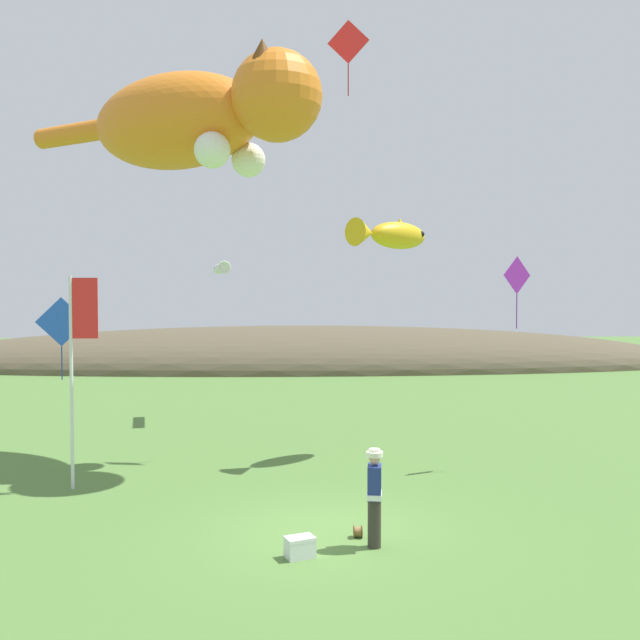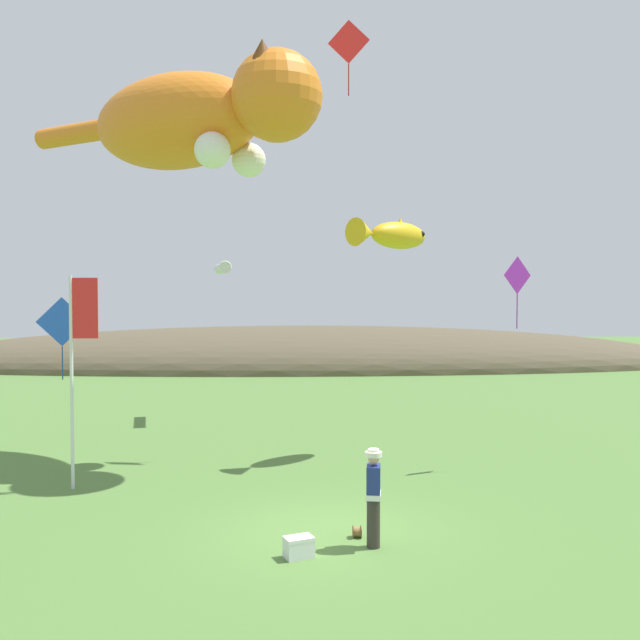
# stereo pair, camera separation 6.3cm
# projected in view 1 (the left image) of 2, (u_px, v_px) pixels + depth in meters

# --- Properties ---
(ground_plane) EXTENTS (120.00, 120.00, 0.00)m
(ground_plane) POSITION_uv_depth(u_px,v_px,m) (329.00, 532.00, 13.52)
(ground_plane) COLOR #517A38
(distant_hill_ridge) EXTENTS (50.21, 12.15, 5.03)m
(distant_hill_ridge) POSITION_uv_depth(u_px,v_px,m) (301.00, 366.00, 44.73)
(distant_hill_ridge) COLOR brown
(distant_hill_ridge) RESTS_ON ground
(festival_attendant) EXTENTS (0.32, 0.45, 1.77)m
(festival_attendant) POSITION_uv_depth(u_px,v_px,m) (374.00, 494.00, 12.70)
(festival_attendant) COLOR #332D28
(festival_attendant) RESTS_ON ground
(kite_spool) EXTENTS (0.16, 0.23, 0.23)m
(kite_spool) POSITION_uv_depth(u_px,v_px,m) (358.00, 531.00, 13.24)
(kite_spool) COLOR olive
(kite_spool) RESTS_ON ground
(picnic_cooler) EXTENTS (0.58, 0.49, 0.36)m
(picnic_cooler) POSITION_uv_depth(u_px,v_px,m) (300.00, 547.00, 12.23)
(picnic_cooler) COLOR white
(picnic_cooler) RESTS_ON ground
(festival_banner_pole) EXTENTS (0.66, 0.08, 4.95)m
(festival_banner_pole) POSITION_uv_depth(u_px,v_px,m) (77.00, 350.00, 16.41)
(festival_banner_pole) COLOR silver
(festival_banner_pole) RESTS_ON ground
(kite_giant_cat) EXTENTS (8.78, 6.20, 3.04)m
(kite_giant_cat) POSITION_uv_depth(u_px,v_px,m) (196.00, 119.00, 19.22)
(kite_giant_cat) COLOR orange
(kite_fish_windsock) EXTENTS (2.64, 2.46, 0.87)m
(kite_fish_windsock) POSITION_uv_depth(u_px,v_px,m) (391.00, 235.00, 19.67)
(kite_fish_windsock) COLOR gold
(kite_tube_streamer) EXTENTS (0.83, 2.25, 0.44)m
(kite_tube_streamer) POSITION_uv_depth(u_px,v_px,m) (221.00, 268.00, 25.52)
(kite_tube_streamer) COLOR white
(kite_diamond_violet) EXTENTS (0.85, 0.49, 1.87)m
(kite_diamond_violet) POSITION_uv_depth(u_px,v_px,m) (517.00, 276.00, 18.43)
(kite_diamond_violet) COLOR purple
(kite_diamond_blue) EXTENTS (1.29, 0.35, 2.23)m
(kite_diamond_blue) POSITION_uv_depth(u_px,v_px,m) (61.00, 322.00, 19.11)
(kite_diamond_blue) COLOR blue
(kite_diamond_red) EXTENTS (1.17, 0.38, 2.12)m
(kite_diamond_red) POSITION_uv_depth(u_px,v_px,m) (348.00, 42.00, 20.05)
(kite_diamond_red) COLOR red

